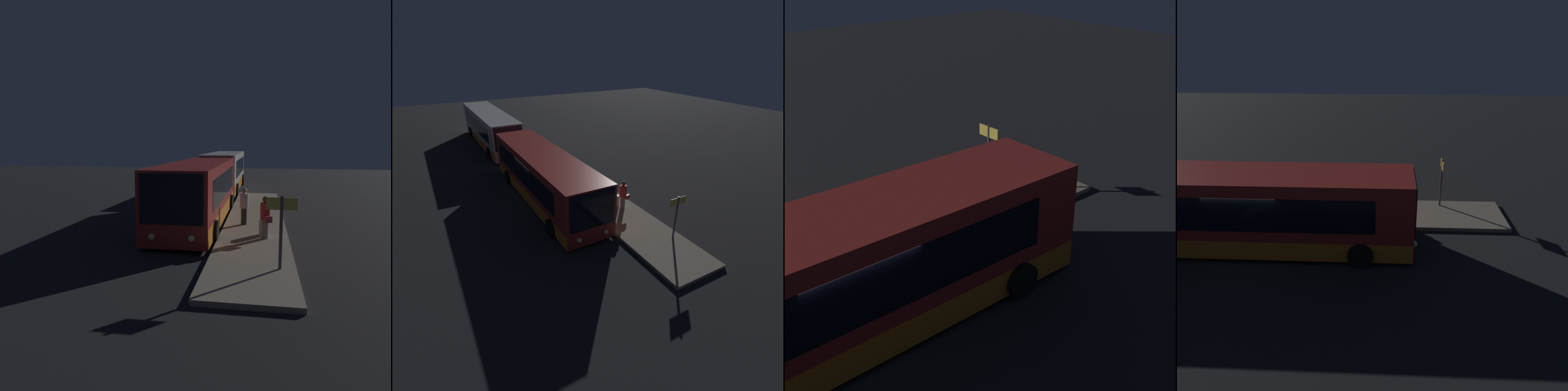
{
  "view_description": "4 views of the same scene",
  "coord_description": "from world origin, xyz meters",
  "views": [
    {
      "loc": [
        18.51,
        3.27,
        3.9
      ],
      "look_at": [
        4.36,
        0.78,
        1.9
      ],
      "focal_mm": 35.0,
      "sensor_mm": 36.0,
      "label": 1
    },
    {
      "loc": [
        16.07,
        -5.8,
        8.55
      ],
      "look_at": [
        4.36,
        0.78,
        1.9
      ],
      "focal_mm": 28.0,
      "sensor_mm": 36.0,
      "label": 2
    },
    {
      "loc": [
        -3.74,
        -8.82,
        7.99
      ],
      "look_at": [
        4.36,
        0.78,
        1.9
      ],
      "focal_mm": 50.0,
      "sensor_mm": 36.0,
      "label": 3
    },
    {
      "loc": [
        4.98,
        -12.34,
        7.49
      ],
      "look_at": [
        4.36,
        0.78,
        1.9
      ],
      "focal_mm": 35.0,
      "sensor_mm": 36.0,
      "label": 4
    }
  ],
  "objects": [
    {
      "name": "sign_post",
      "position": [
        7.33,
        3.85,
        1.59
      ],
      "size": [
        0.1,
        0.89,
        2.2
      ],
      "color": "#4C4C51",
      "rests_on": "platform"
    },
    {
      "name": "bus_second",
      "position": [
        -13.24,
        0.18,
        1.52
      ],
      "size": [
        12.34,
        2.8,
        3.06
      ],
      "color": "silver",
      "rests_on": "ground"
    },
    {
      "name": "suitcase",
      "position": [
        3.21,
        3.29,
        0.5
      ],
      "size": [
        0.43,
        0.2,
        0.91
      ],
      "color": "beige",
      "rests_on": "platform"
    },
    {
      "name": "ground",
      "position": [
        0.0,
        0.0,
        0.0
      ],
      "size": [
        80.0,
        80.0,
        0.0
      ],
      "primitive_type": "plane",
      "color": "#232326"
    },
    {
      "name": "platform",
      "position": [
        0.0,
        2.97,
        0.08
      ],
      "size": [
        20.0,
        2.75,
        0.16
      ],
      "color": "gray",
      "rests_on": "ground"
    },
    {
      "name": "passenger_boarding",
      "position": [
        3.71,
        3.42,
        1.06
      ],
      "size": [
        0.64,
        0.52,
        1.68
      ],
      "rotation": [
        0.0,
        0.0,
        -1.16
      ],
      "color": "gray",
      "rests_on": "platform"
    },
    {
      "name": "bus_lead",
      "position": [
        0.1,
        0.18,
        1.46
      ],
      "size": [
        11.59,
        2.88,
        2.94
      ],
      "color": "maroon",
      "rests_on": "ground"
    },
    {
      "name": "passenger_waiting",
      "position": [
        1.23,
        2.48,
        1.08
      ],
      "size": [
        0.54,
        0.54,
        1.69
      ],
      "rotation": [
        0.0,
        0.0,
        2.22
      ],
      "color": "#2D2D33",
      "rests_on": "platform"
    }
  ]
}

